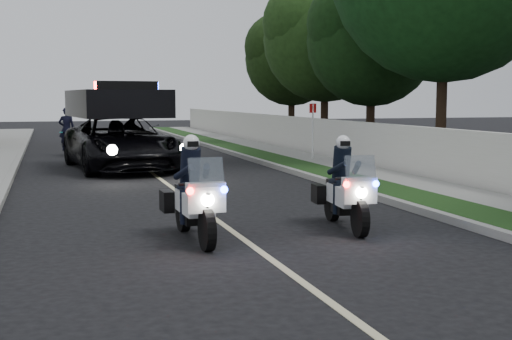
% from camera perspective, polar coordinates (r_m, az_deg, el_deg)
% --- Properties ---
extents(ground, '(120.00, 120.00, 0.00)m').
position_cam_1_polar(ground, '(11.66, -1.11, -5.59)').
color(ground, black).
rests_on(ground, ground).
extents(curb_right, '(0.20, 60.00, 0.15)m').
position_cam_1_polar(curb_right, '(22.31, 2.26, 0.12)').
color(curb_right, gray).
rests_on(curb_right, ground).
extents(grass_verge, '(1.20, 60.00, 0.16)m').
position_cam_1_polar(grass_verge, '(22.54, 3.94, 0.18)').
color(grass_verge, '#193814').
rests_on(grass_verge, ground).
extents(sidewalk_right, '(1.40, 60.00, 0.16)m').
position_cam_1_polar(sidewalk_right, '(23.02, 6.98, 0.27)').
color(sidewalk_right, gray).
rests_on(sidewalk_right, ground).
extents(property_wall, '(0.22, 60.00, 1.50)m').
position_cam_1_polar(property_wall, '(23.38, 9.25, 1.98)').
color(property_wall, beige).
rests_on(property_wall, ground).
extents(curb_left, '(0.20, 60.00, 0.15)m').
position_cam_1_polar(curb_left, '(21.17, -19.27, -0.52)').
color(curb_left, gray).
rests_on(curb_left, ground).
extents(lane_marking, '(0.12, 50.00, 0.01)m').
position_cam_1_polar(lane_marking, '(21.36, -8.22, -0.38)').
color(lane_marking, '#BFB78C').
rests_on(lane_marking, ground).
extents(police_moto_left, '(0.78, 2.05, 1.73)m').
position_cam_1_polar(police_moto_left, '(11.60, -5.03, -5.68)').
color(police_moto_left, silver).
rests_on(police_moto_left, ground).
extents(police_moto_right, '(0.88, 2.01, 1.66)m').
position_cam_1_polar(police_moto_right, '(12.68, 7.18, -4.71)').
color(police_moto_right, silver).
rests_on(police_moto_right, ground).
extents(police_suv, '(3.52, 6.47, 3.01)m').
position_cam_1_polar(police_suv, '(23.08, -10.92, 0.02)').
color(police_suv, black).
rests_on(police_suv, ground).
extents(bicycle, '(0.77, 1.91, 0.98)m').
position_cam_1_polar(bicycle, '(29.10, -15.02, 1.13)').
color(bicycle, black).
rests_on(bicycle, ground).
extents(cyclist, '(0.65, 0.46, 1.73)m').
position_cam_1_polar(cyclist, '(29.10, -15.02, 1.13)').
color(cyclist, black).
rests_on(cyclist, ground).
extents(sign_post, '(0.45, 0.45, 2.17)m').
position_cam_1_polar(sign_post, '(25.22, 4.59, 0.61)').
color(sign_post, '#BC0D0E').
rests_on(sign_post, ground).
extents(tree_right_b, '(8.47, 8.47, 13.04)m').
position_cam_1_polar(tree_right_b, '(25.04, 14.66, 0.39)').
color(tree_right_b, '#154016').
rests_on(tree_right_b, ground).
extents(tree_right_c, '(6.32, 6.32, 8.98)m').
position_cam_1_polar(tree_right_c, '(29.90, 9.20, 1.38)').
color(tree_right_c, black).
rests_on(tree_right_c, ground).
extents(tree_right_d, '(7.64, 7.64, 9.70)m').
position_cam_1_polar(tree_right_d, '(33.73, 5.53, 1.94)').
color(tree_right_d, '#224416').
rests_on(tree_right_d, ground).
extents(tree_right_e, '(5.38, 5.38, 8.58)m').
position_cam_1_polar(tree_right_e, '(39.31, 2.88, 2.52)').
color(tree_right_e, '#1A3310').
rests_on(tree_right_e, ground).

